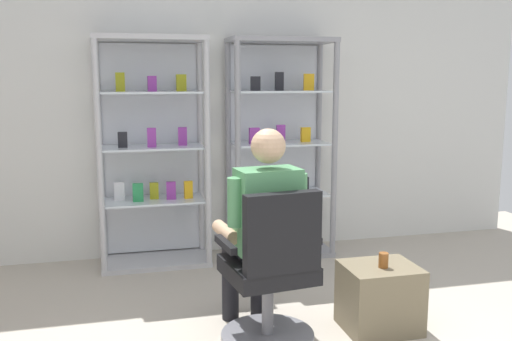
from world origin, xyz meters
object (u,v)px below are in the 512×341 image
(storage_crate, at_px, (380,297))
(tea_glass, at_px, (383,260))
(display_cabinet_left, at_px, (152,151))
(office_chair, at_px, (271,283))
(seated_shopkeeper, at_px, (261,223))
(display_cabinet_right, at_px, (278,147))

(storage_crate, relative_size, tea_glass, 4.88)
(display_cabinet_left, height_order, office_chair, display_cabinet_left)
(office_chair, bearing_deg, tea_glass, 2.30)
(seated_shopkeeper, height_order, tea_glass, seated_shopkeeper)
(display_cabinet_left, height_order, display_cabinet_right, same)
(office_chair, distance_m, storage_crate, 0.75)
(storage_crate, bearing_deg, display_cabinet_right, 95.90)
(display_cabinet_left, distance_m, display_cabinet_right, 1.10)
(tea_glass, bearing_deg, storage_crate, 90.13)
(office_chair, distance_m, seated_shopkeeper, 0.36)
(display_cabinet_left, height_order, storage_crate, display_cabinet_left)
(display_cabinet_right, xyz_separation_m, tea_glass, (0.17, -1.72, -0.50))
(display_cabinet_right, xyz_separation_m, storage_crate, (0.17, -1.69, -0.75))
(display_cabinet_right, xyz_separation_m, seated_shopkeeper, (-0.57, -1.59, -0.25))
(tea_glass, bearing_deg, display_cabinet_right, 95.80)
(display_cabinet_left, bearing_deg, display_cabinet_right, 0.04)
(display_cabinet_left, relative_size, tea_glass, 20.44)
(display_cabinet_left, bearing_deg, office_chair, -72.50)
(display_cabinet_left, relative_size, display_cabinet_right, 1.00)
(tea_glass, bearing_deg, seated_shopkeeper, 169.87)
(tea_glass, bearing_deg, display_cabinet_left, 126.57)
(display_cabinet_left, height_order, seated_shopkeeper, display_cabinet_left)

